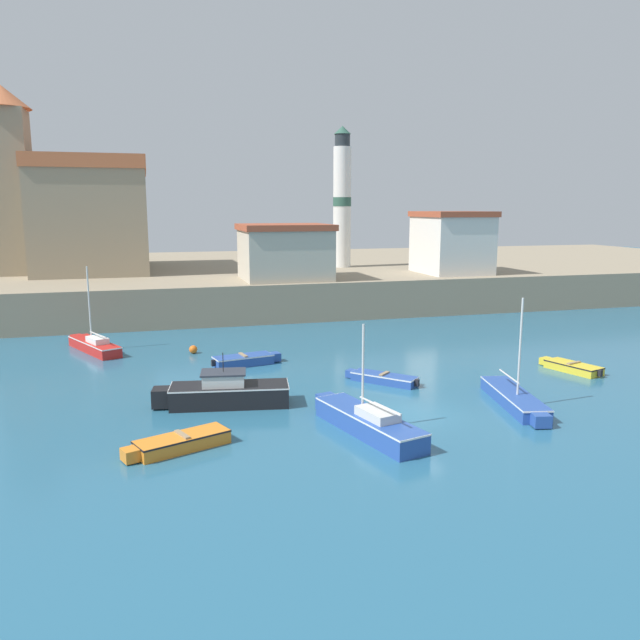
# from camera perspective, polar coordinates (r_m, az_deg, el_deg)

# --- Properties ---
(ground_plane) EXTENTS (200.00, 200.00, 0.00)m
(ground_plane) POSITION_cam_1_polar(r_m,az_deg,el_deg) (28.77, 8.44, -8.41)
(ground_plane) COLOR #28607F
(quay_seawall) EXTENTS (120.00, 40.00, 3.16)m
(quay_seawall) POSITION_cam_1_polar(r_m,az_deg,el_deg) (69.11, -6.06, 3.88)
(quay_seawall) COLOR gray
(quay_seawall) RESTS_ON ground
(dinghy_blue_0) EXTENTS (3.29, 3.48, 0.55)m
(dinghy_blue_0) POSITION_cam_1_polar(r_m,az_deg,el_deg) (33.32, 5.75, -5.28)
(dinghy_blue_0) COLOR #284C9E
(dinghy_blue_0) RESTS_ON ground
(dinghy_blue_1) EXTENTS (4.23, 1.98, 0.66)m
(dinghy_blue_1) POSITION_cam_1_polar(r_m,az_deg,el_deg) (37.07, -6.85, -3.62)
(dinghy_blue_1) COLOR #284C9E
(dinghy_blue_1) RESTS_ON ground
(sailboat_blue_2) EXTENTS (2.46, 6.34, 5.14)m
(sailboat_blue_2) POSITION_cam_1_polar(r_m,az_deg,el_deg) (30.77, 17.38, -6.82)
(sailboat_blue_2) COLOR #284C9E
(sailboat_blue_2) RESTS_ON ground
(motorboat_black_3) EXTENTS (6.43, 2.68, 2.54)m
(motorboat_black_3) POSITION_cam_1_polar(r_m,az_deg,el_deg) (29.66, -8.65, -6.56)
(motorboat_black_3) COLOR black
(motorboat_black_3) RESTS_ON ground
(dinghy_yellow_4) EXTENTS (2.12, 3.80, 0.55)m
(dinghy_yellow_4) POSITION_cam_1_polar(r_m,az_deg,el_deg) (38.20, 22.03, -3.98)
(dinghy_yellow_4) COLOR yellow
(dinghy_yellow_4) RESTS_ON ground
(sailboat_red_5) EXTENTS (3.65, 6.12, 5.49)m
(sailboat_red_5) POSITION_cam_1_polar(r_m,az_deg,el_deg) (42.80, -19.96, -2.14)
(sailboat_red_5) COLOR red
(sailboat_red_5) RESTS_ON ground
(sailboat_blue_6) EXTENTS (2.99, 6.85, 4.50)m
(sailboat_blue_6) POSITION_cam_1_polar(r_m,az_deg,el_deg) (26.00, 4.35, -9.21)
(sailboat_blue_6) COLOR #284C9E
(sailboat_blue_6) RESTS_ON ground
(dinghy_orange_7) EXTENTS (4.19, 2.50, 0.62)m
(dinghy_orange_7) POSITION_cam_1_polar(r_m,az_deg,el_deg) (24.90, -12.72, -10.84)
(dinghy_orange_7) COLOR orange
(dinghy_orange_7) RESTS_ON ground
(mooring_buoy) EXTENTS (0.52, 0.52, 0.52)m
(mooring_buoy) POSITION_cam_1_polar(r_m,az_deg,el_deg) (40.48, -11.52, -2.65)
(mooring_buoy) COLOR orange
(mooring_buoy) RESTS_ON ground
(church) EXTENTS (14.35, 15.78, 16.51)m
(church) POSITION_cam_1_polar(r_m,az_deg,el_deg) (64.17, -20.89, 9.36)
(church) COLOR gray
(church) RESTS_ON quay_seawall
(lighthouse) EXTENTS (1.84, 1.84, 13.96)m
(lighthouse) POSITION_cam_1_polar(r_m,az_deg,el_deg) (64.00, 2.03, 10.94)
(lighthouse) COLOR silver
(lighthouse) RESTS_ON quay_seawall
(harbor_shed_near_wharf) EXTENTS (7.44, 6.98, 4.63)m
(harbor_shed_near_wharf) POSITION_cam_1_polar(r_m,az_deg,el_deg) (53.07, -3.26, 6.27)
(harbor_shed_near_wharf) COLOR #BCB29E
(harbor_shed_near_wharf) RESTS_ON quay_seawall
(harbor_shed_mid_row) EXTENTS (5.85, 7.00, 5.66)m
(harbor_shed_mid_row) POSITION_cam_1_polar(r_m,az_deg,el_deg) (59.33, 11.94, 6.98)
(harbor_shed_mid_row) COLOR silver
(harbor_shed_mid_row) RESTS_ON quay_seawall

